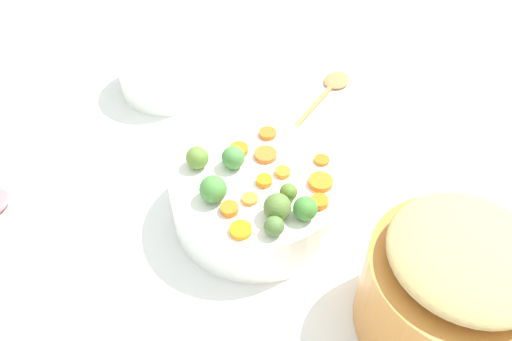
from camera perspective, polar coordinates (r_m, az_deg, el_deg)
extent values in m
cube|color=white|center=(0.90, -1.65, -5.79)|extent=(2.40, 2.40, 0.02)
cylinder|color=white|center=(0.86, 0.00, -2.74)|extent=(0.29, 0.29, 0.10)
cylinder|color=#CB8036|center=(0.76, 20.81, -13.09)|extent=(0.24, 0.24, 0.15)
ellipsoid|color=tan|center=(0.69, 22.91, -8.73)|extent=(0.20, 0.20, 0.05)
cylinder|color=orange|center=(0.90, 1.33, 4.21)|extent=(0.04, 0.04, 0.01)
cylinder|color=orange|center=(0.82, 7.31, -1.30)|extent=(0.06, 0.06, 0.01)
cylinder|color=orange|center=(0.77, -3.02, -4.36)|extent=(0.04, 0.04, 0.01)
cylinder|color=orange|center=(0.86, -1.95, 2.40)|extent=(0.05, 0.05, 0.01)
cylinder|color=orange|center=(0.75, -1.75, -6.74)|extent=(0.03, 0.03, 0.01)
cylinder|color=orange|center=(0.79, 7.20, -3.53)|extent=(0.03, 0.03, 0.01)
cylinder|color=orange|center=(0.83, 3.04, -0.20)|extent=(0.04, 0.04, 0.01)
cylinder|color=orange|center=(0.79, -0.42, -3.15)|extent=(0.03, 0.03, 0.01)
cylinder|color=orange|center=(0.86, 7.45, 1.18)|extent=(0.04, 0.04, 0.01)
cylinder|color=orange|center=(0.81, 0.94, -1.17)|extent=(0.04, 0.04, 0.01)
cylinder|color=orange|center=(0.86, 1.10, 1.80)|extent=(0.04, 0.04, 0.01)
sphere|color=#4A8941|center=(0.83, -2.64, 1.47)|extent=(0.04, 0.04, 0.04)
sphere|color=olive|center=(0.83, -6.66, 1.46)|extent=(0.04, 0.04, 0.04)
sphere|color=#438634|center=(0.76, 5.61, -4.29)|extent=(0.04, 0.04, 0.04)
sphere|color=#4F7538|center=(0.74, 2.07, -6.30)|extent=(0.03, 0.03, 0.03)
sphere|color=#48893B|center=(0.78, -4.87, -2.10)|extent=(0.04, 0.04, 0.04)
sphere|color=#557828|center=(0.78, 3.69, -2.45)|extent=(0.03, 0.03, 0.03)
sphere|color=#557933|center=(0.75, 2.43, -4.15)|extent=(0.04, 0.04, 0.04)
cube|color=#BB7A47|center=(1.10, 5.67, 6.25)|extent=(0.16, 0.21, 0.01)
ellipsoid|color=#BB7A47|center=(1.20, 9.13, 10.06)|extent=(0.09, 0.09, 0.01)
cylinder|color=white|center=(1.16, -10.14, 10.97)|extent=(0.21, 0.21, 0.09)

